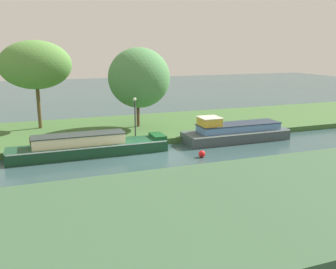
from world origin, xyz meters
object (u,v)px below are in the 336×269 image
at_px(lamp_post, 135,112).
at_px(mooring_post_near, 31,143).
at_px(willow_tree_left, 35,65).
at_px(channel_buoy, 202,154).
at_px(slate_barge, 235,132).
at_px(forest_narrowboat, 88,146).
at_px(willow_tree_centre, 139,78).

xyz_separation_m(lamp_post, mooring_post_near, (-7.12, -1.14, -1.38)).
distance_m(willow_tree_left, channel_buoy, 14.76).
bearing_deg(slate_barge, forest_narrowboat, 180.00).
bearing_deg(forest_narrowboat, willow_tree_centre, 45.89).
xyz_separation_m(slate_barge, willow_tree_centre, (-5.76, 5.01, 3.72)).
height_order(forest_narrowboat, lamp_post, lamp_post).
bearing_deg(mooring_post_near, lamp_post, 9.13).
bearing_deg(lamp_post, mooring_post_near, -170.87).
bearing_deg(mooring_post_near, slate_barge, -5.10).
height_order(slate_barge, willow_tree_centre, willow_tree_centre).
xyz_separation_m(willow_tree_centre, mooring_post_near, (-8.22, -3.76, -3.56)).
relative_size(slate_barge, forest_narrowboat, 0.80).
height_order(slate_barge, forest_narrowboat, slate_barge).
xyz_separation_m(willow_tree_centre, channel_buoy, (1.72, -7.92, -4.14)).
distance_m(slate_barge, mooring_post_near, 14.04).
bearing_deg(channel_buoy, willow_tree_left, 131.70).
bearing_deg(willow_tree_centre, slate_barge, -40.99).
distance_m(willow_tree_left, willow_tree_centre, 7.93).
relative_size(forest_narrowboat, willow_tree_left, 1.46).
relative_size(willow_tree_centre, mooring_post_near, 8.04).
relative_size(forest_narrowboat, mooring_post_near, 12.69).
relative_size(slate_barge, lamp_post, 2.84).
height_order(slate_barge, mooring_post_near, slate_barge).
xyz_separation_m(willow_tree_left, channel_buoy, (9.20, -10.33, -5.13)).
xyz_separation_m(willow_tree_left, willow_tree_centre, (7.49, -2.41, -0.99)).
bearing_deg(slate_barge, channel_buoy, -144.32).
distance_m(slate_barge, willow_tree_centre, 8.49).
bearing_deg(channel_buoy, mooring_post_near, 157.31).
bearing_deg(mooring_post_near, willow_tree_left, 83.26).
bearing_deg(willow_tree_centre, lamp_post, -112.70).
distance_m(willow_tree_centre, mooring_post_near, 9.71).
relative_size(slate_barge, willow_tree_centre, 1.26).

